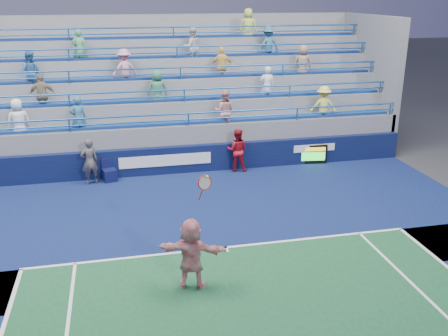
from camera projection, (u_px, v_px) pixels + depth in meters
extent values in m
plane|color=#333538|center=(226.00, 248.00, 14.07)|extent=(120.00, 120.00, 0.00)
cube|color=#0F174C|center=(211.00, 216.00, 16.09)|extent=(18.00, 8.40, 0.02)
cube|color=white|center=(226.00, 247.00, 14.06)|extent=(11.00, 0.10, 0.01)
cube|color=white|center=(226.00, 249.00, 13.97)|extent=(0.08, 0.30, 0.01)
cube|color=#091434|center=(190.00, 159.00, 19.87)|extent=(18.00, 0.30, 1.10)
cube|color=white|center=(166.00, 160.00, 19.51)|extent=(3.60, 0.02, 0.45)
cube|color=white|center=(314.00, 148.00, 20.73)|extent=(1.80, 0.02, 0.30)
cube|color=slate|center=(180.00, 139.00, 22.59)|extent=(18.00, 5.60, 1.10)
cube|color=slate|center=(180.00, 131.00, 22.46)|extent=(18.00, 5.60, 1.85)
cube|color=navy|center=(187.00, 122.00, 19.97)|extent=(17.40, 0.45, 0.10)
cylinder|color=#1D549E|center=(188.00, 113.00, 19.46)|extent=(18.00, 0.07, 0.07)
cube|color=slate|center=(178.00, 120.00, 22.80)|extent=(18.00, 4.60, 2.60)
cube|color=navy|center=(183.00, 99.00, 20.65)|extent=(17.40, 0.45, 0.10)
cylinder|color=#1D549E|center=(184.00, 90.00, 20.13)|extent=(18.00, 0.07, 0.07)
cube|color=slate|center=(177.00, 110.00, 23.13)|extent=(18.00, 3.60, 3.35)
cube|color=navy|center=(179.00, 77.00, 21.32)|extent=(17.40, 0.45, 0.10)
cylinder|color=#1D549E|center=(180.00, 68.00, 20.80)|extent=(18.00, 0.07, 0.07)
cube|color=slate|center=(175.00, 99.00, 23.47)|extent=(18.00, 2.60, 4.10)
cube|color=navy|center=(176.00, 56.00, 21.99)|extent=(17.40, 0.45, 0.10)
cylinder|color=#1D549E|center=(177.00, 47.00, 21.47)|extent=(18.00, 0.07, 0.07)
cube|color=slate|center=(174.00, 90.00, 23.80)|extent=(18.00, 1.60, 4.85)
cube|color=navy|center=(173.00, 37.00, 22.66)|extent=(17.40, 0.45, 0.10)
cylinder|color=#1D549E|center=(173.00, 27.00, 22.14)|extent=(18.00, 0.07, 0.07)
imported|color=silver|center=(192.00, 47.00, 22.01)|extent=(0.91, 0.75, 1.70)
imported|color=white|center=(19.00, 121.00, 18.57)|extent=(0.95, 0.76, 1.70)
imported|color=#377B56|center=(157.00, 91.00, 20.31)|extent=(0.88, 0.62, 1.70)
imported|color=#E7E15A|center=(323.00, 106.00, 21.02)|extent=(1.21, 0.85, 1.70)
imported|color=gray|center=(43.00, 95.00, 19.40)|extent=(1.00, 0.43, 1.70)
imported|color=teal|center=(30.00, 72.00, 19.97)|extent=(0.96, 0.83, 1.70)
imported|color=#2D6987|center=(268.00, 45.00, 22.72)|extent=(1.21, 0.85, 1.70)
imported|color=#459961|center=(80.00, 50.00, 21.03)|extent=(0.65, 0.45, 1.70)
imported|color=#CFDF56|center=(248.00, 27.00, 23.25)|extent=(0.94, 0.74, 1.70)
imported|color=#FECB63|center=(222.00, 67.00, 21.57)|extent=(1.05, 0.56, 1.70)
imported|color=pink|center=(125.00, 70.00, 20.73)|extent=(1.23, 0.92, 1.70)
imported|color=pink|center=(224.00, 111.00, 20.16)|extent=(0.98, 0.85, 1.70)
imported|color=#2E6A8C|center=(78.00, 118.00, 19.00)|extent=(0.69, 0.53, 1.70)
imported|color=silver|center=(267.00, 86.00, 21.25)|extent=(0.66, 0.47, 1.70)
imported|color=#9B7A67|center=(302.00, 64.00, 22.32)|extent=(0.89, 0.64, 1.70)
cube|color=black|center=(313.00, 154.00, 20.85)|extent=(1.19, 0.26, 0.82)
cube|color=gold|center=(314.00, 149.00, 20.70)|extent=(1.01, 0.02, 0.16)
cube|color=#19E533|center=(313.00, 156.00, 20.80)|extent=(1.01, 0.02, 0.37)
cube|color=#0C113D|center=(110.00, 175.00, 18.98)|extent=(0.58, 0.58, 0.48)
cube|color=#0C113D|center=(109.00, 163.00, 19.03)|extent=(0.48, 0.17, 0.37)
imported|color=white|center=(191.00, 254.00, 11.95)|extent=(1.75, 1.04, 1.80)
torus|color=#B32116|center=(205.00, 183.00, 11.42)|extent=(0.37, 0.21, 0.36)
cylinder|color=#B32116|center=(201.00, 195.00, 11.50)|extent=(0.08, 0.21, 0.33)
sphere|color=#C7E334|center=(207.00, 177.00, 11.33)|extent=(0.07, 0.07, 0.07)
imported|color=#141838|center=(90.00, 161.00, 18.51)|extent=(0.75, 0.61, 1.76)
imported|color=#A4121F|center=(237.00, 150.00, 19.89)|extent=(1.00, 0.88, 1.73)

